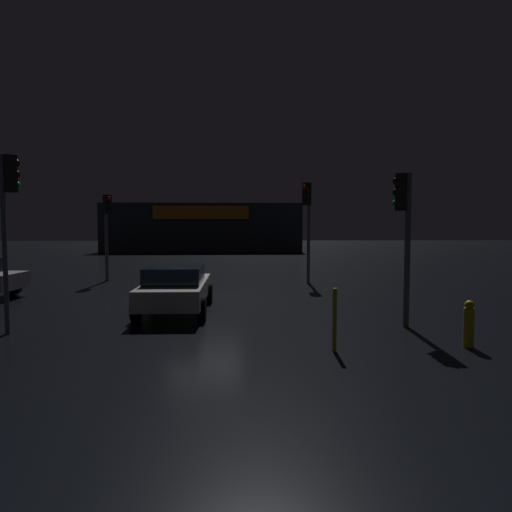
{
  "coord_description": "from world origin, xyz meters",
  "views": [
    {
      "loc": [
        1.03,
        -16.37,
        2.59
      ],
      "look_at": [
        1.99,
        3.97,
        1.23
      ],
      "focal_mm": 33.24,
      "sensor_mm": 36.0,
      "label": 1
    }
  ],
  "objects_px": {
    "fire_hydrant": "(469,324)",
    "traffic_signal_opposite": "(307,212)",
    "traffic_signal_main": "(107,221)",
    "traffic_signal_cross_left": "(404,219)",
    "traffic_signal_cross_right": "(9,199)",
    "store_building": "(203,227)",
    "car_near": "(176,287)"
  },
  "relations": [
    {
      "from": "fire_hydrant",
      "to": "traffic_signal_opposite",
      "type": "bearing_deg",
      "value": 98.77
    },
    {
      "from": "traffic_signal_main",
      "to": "traffic_signal_opposite",
      "type": "distance_m",
      "value": 9.04
    },
    {
      "from": "traffic_signal_main",
      "to": "traffic_signal_cross_left",
      "type": "distance_m",
      "value": 14.2
    },
    {
      "from": "traffic_signal_opposite",
      "to": "fire_hydrant",
      "type": "relative_size",
      "value": 4.42
    },
    {
      "from": "traffic_signal_main",
      "to": "traffic_signal_cross_right",
      "type": "distance_m",
      "value": 10.39
    },
    {
      "from": "store_building",
      "to": "traffic_signal_cross_left",
      "type": "height_order",
      "value": "store_building"
    },
    {
      "from": "store_building",
      "to": "traffic_signal_main",
      "type": "xyz_separation_m",
      "value": [
        -2.72,
        -25.5,
        0.43
      ]
    },
    {
      "from": "traffic_signal_main",
      "to": "store_building",
      "type": "bearing_deg",
      "value": 83.91
    },
    {
      "from": "store_building",
      "to": "car_near",
      "type": "height_order",
      "value": "store_building"
    },
    {
      "from": "traffic_signal_cross_right",
      "to": "fire_hydrant",
      "type": "relative_size",
      "value": 4.21
    },
    {
      "from": "traffic_signal_main",
      "to": "traffic_signal_cross_right",
      "type": "xyz_separation_m",
      "value": [
        0.47,
        -10.37,
        0.45
      ]
    },
    {
      "from": "traffic_signal_main",
      "to": "fire_hydrant",
      "type": "xyz_separation_m",
      "value": [
        10.68,
        -12.18,
        -2.24
      ]
    },
    {
      "from": "fire_hydrant",
      "to": "store_building",
      "type": "bearing_deg",
      "value": 101.92
    },
    {
      "from": "car_near",
      "to": "traffic_signal_cross_left",
      "type": "bearing_deg",
      "value": -21.11
    },
    {
      "from": "traffic_signal_cross_right",
      "to": "fire_hydrant",
      "type": "distance_m",
      "value": 10.72
    },
    {
      "from": "traffic_signal_opposite",
      "to": "fire_hydrant",
      "type": "distance_m",
      "value": 11.53
    },
    {
      "from": "fire_hydrant",
      "to": "car_near",
      "type": "bearing_deg",
      "value": 146.38
    },
    {
      "from": "traffic_signal_cross_right",
      "to": "traffic_signal_cross_left",
      "type": "bearing_deg",
      "value": 1.83
    },
    {
      "from": "car_near",
      "to": "traffic_signal_opposite",
      "type": "bearing_deg",
      "value": 53.39
    },
    {
      "from": "traffic_signal_main",
      "to": "car_near",
      "type": "bearing_deg",
      "value": -62.6
    },
    {
      "from": "store_building",
      "to": "traffic_signal_opposite",
      "type": "xyz_separation_m",
      "value": [
        6.25,
        -26.59,
        0.83
      ]
    },
    {
      "from": "store_building",
      "to": "traffic_signal_cross_right",
      "type": "xyz_separation_m",
      "value": [
        -2.26,
        -35.87,
        0.88
      ]
    },
    {
      "from": "traffic_signal_main",
      "to": "fire_hydrant",
      "type": "bearing_deg",
      "value": -48.76
    },
    {
      "from": "car_near",
      "to": "fire_hydrant",
      "type": "bearing_deg",
      "value": -33.62
    },
    {
      "from": "store_building",
      "to": "car_near",
      "type": "xyz_separation_m",
      "value": [
        1.3,
        -33.25,
        -1.58
      ]
    },
    {
      "from": "traffic_signal_cross_left",
      "to": "traffic_signal_opposite",
      "type": "bearing_deg",
      "value": 96.63
    },
    {
      "from": "traffic_signal_cross_right",
      "to": "fire_hydrant",
      "type": "height_order",
      "value": "traffic_signal_cross_right"
    },
    {
      "from": "traffic_signal_main",
      "to": "fire_hydrant",
      "type": "relative_size",
      "value": 3.93
    },
    {
      "from": "fire_hydrant",
      "to": "traffic_signal_main",
      "type": "bearing_deg",
      "value": 131.24
    },
    {
      "from": "traffic_signal_opposite",
      "to": "fire_hydrant",
      "type": "bearing_deg",
      "value": -81.23
    },
    {
      "from": "traffic_signal_opposite",
      "to": "traffic_signal_cross_left",
      "type": "xyz_separation_m",
      "value": [
        1.04,
        -8.98,
        -0.41
      ]
    },
    {
      "from": "traffic_signal_opposite",
      "to": "store_building",
      "type": "bearing_deg",
      "value": 103.22
    }
  ]
}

